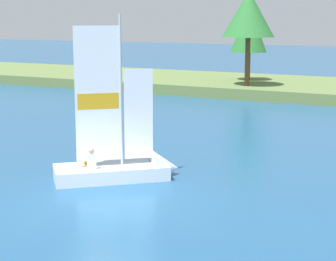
# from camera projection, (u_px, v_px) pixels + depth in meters

# --- Properties ---
(ground_plane) EXTENTS (200.00, 200.00, 0.00)m
(ground_plane) POSITION_uv_depth(u_px,v_px,m) (103.00, 202.00, 17.13)
(ground_plane) COLOR navy
(shore_bank) EXTENTS (80.00, 11.02, 0.74)m
(shore_bank) POSITION_uv_depth(u_px,v_px,m) (323.00, 89.00, 41.13)
(shore_bank) COLOR #5B703D
(shore_bank) RESTS_ON ground
(shoreline_tree_left) EXTENTS (2.69, 2.69, 5.54)m
(shoreline_tree_left) POSITION_uv_depth(u_px,v_px,m) (249.00, 29.00, 43.03)
(shoreline_tree_left) COLOR brown
(shoreline_tree_left) RESTS_ON shore_bank
(shoreline_tree_midleft) EXTENTS (3.54, 3.54, 6.39)m
(shoreline_tree_midleft) POSITION_uv_depth(u_px,v_px,m) (249.00, 14.00, 39.16)
(shoreline_tree_midleft) COLOR brown
(shoreline_tree_midleft) RESTS_ON shore_bank
(sailboat) EXTENTS (4.11, 3.92, 5.92)m
(sailboat) POSITION_uv_depth(u_px,v_px,m) (131.00, 166.00, 19.68)
(sailboat) COLOR silver
(sailboat) RESTS_ON ground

